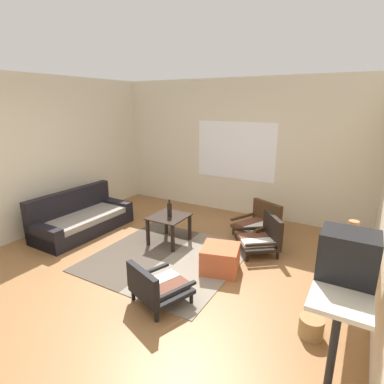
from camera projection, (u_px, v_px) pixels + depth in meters
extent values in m
plane|color=olive|center=(145.00, 278.00, 4.09)|extent=(7.80, 7.80, 0.00)
cube|color=beige|center=(237.00, 148.00, 6.26)|extent=(5.60, 0.12, 2.70)
cube|color=white|center=(235.00, 151.00, 6.23)|extent=(1.66, 0.01, 1.15)
cube|color=beige|center=(29.00, 157.00, 5.24)|extent=(0.12, 6.60, 2.70)
cube|color=#4C4238|center=(140.00, 250.00, 4.86)|extent=(1.02, 2.07, 0.01)
cube|color=gray|center=(197.00, 266.00, 4.37)|extent=(1.02, 2.07, 0.01)
cube|color=black|center=(85.00, 226.00, 5.51)|extent=(0.79, 1.75, 0.23)
cube|color=gray|center=(85.00, 218.00, 5.45)|extent=(0.69, 1.56, 0.10)
cube|color=black|center=(71.00, 207.00, 5.58)|extent=(0.17, 1.73, 0.62)
cube|color=black|center=(115.00, 209.00, 6.13)|extent=(0.76, 0.19, 0.39)
cube|color=black|center=(45.00, 238.00, 4.85)|extent=(0.76, 0.19, 0.39)
cube|color=black|center=(169.00, 217.00, 4.98)|extent=(0.55, 0.60, 0.02)
cube|color=black|center=(166.00, 222.00, 5.38)|extent=(0.04, 0.04, 0.45)
cube|color=black|center=(190.00, 228.00, 5.15)|extent=(0.04, 0.04, 0.45)
cube|color=black|center=(148.00, 233.00, 4.95)|extent=(0.04, 0.04, 0.45)
cube|color=black|center=(173.00, 239.00, 4.72)|extent=(0.04, 0.04, 0.45)
cylinder|color=#472D19|center=(256.00, 242.00, 4.99)|extent=(0.04, 0.04, 0.13)
cylinder|color=#472D19|center=(233.00, 231.00, 5.42)|extent=(0.04, 0.04, 0.13)
cylinder|color=#472D19|center=(277.00, 234.00, 5.28)|extent=(0.04, 0.04, 0.13)
cylinder|color=#472D19|center=(255.00, 224.00, 5.71)|extent=(0.04, 0.04, 0.13)
cube|color=#472D19|center=(255.00, 227.00, 5.33)|extent=(0.82, 0.81, 0.05)
cube|color=silver|center=(259.00, 227.00, 5.21)|extent=(0.42, 0.58, 0.06)
cube|color=brown|center=(250.00, 223.00, 5.38)|extent=(0.42, 0.58, 0.06)
cube|color=#472D19|center=(267.00, 213.00, 5.42)|extent=(0.59, 0.33, 0.39)
cube|color=#472D19|center=(269.00, 227.00, 5.07)|extent=(0.30, 0.57, 0.04)
cube|color=#472D19|center=(244.00, 216.00, 5.52)|extent=(0.30, 0.57, 0.04)
cylinder|color=black|center=(167.00, 280.00, 3.91)|extent=(0.04, 0.04, 0.13)
cylinder|color=black|center=(191.00, 298.00, 3.55)|extent=(0.04, 0.04, 0.13)
cylinder|color=black|center=(133.00, 295.00, 3.61)|extent=(0.04, 0.04, 0.13)
cylinder|color=black|center=(156.00, 316.00, 3.25)|extent=(0.04, 0.04, 0.13)
cube|color=black|center=(162.00, 290.00, 3.56)|extent=(0.73, 0.72, 0.05)
cube|color=silver|center=(158.00, 281.00, 3.63)|extent=(0.35, 0.53, 0.06)
cube|color=brown|center=(168.00, 289.00, 3.48)|extent=(0.35, 0.53, 0.06)
cube|color=black|center=(142.00, 283.00, 3.35)|extent=(0.56, 0.26, 0.32)
cube|color=black|center=(149.00, 272.00, 3.72)|extent=(0.23, 0.54, 0.04)
cube|color=black|center=(175.00, 291.00, 3.33)|extent=(0.23, 0.54, 0.04)
cylinder|color=black|center=(247.00, 257.00, 4.50)|extent=(0.04, 0.04, 0.13)
cylinder|color=black|center=(237.00, 241.00, 5.02)|extent=(0.04, 0.04, 0.13)
cylinder|color=black|center=(277.00, 255.00, 4.56)|extent=(0.04, 0.04, 0.13)
cylinder|color=black|center=(264.00, 240.00, 5.08)|extent=(0.04, 0.04, 0.13)
cube|color=black|center=(257.00, 243.00, 4.76)|extent=(0.81, 0.82, 0.05)
cube|color=silver|center=(258.00, 243.00, 4.64)|extent=(0.51, 0.46, 0.06)
cube|color=brown|center=(253.00, 237.00, 4.85)|extent=(0.51, 0.46, 0.06)
cube|color=black|center=(273.00, 228.00, 4.73)|extent=(0.44, 0.54, 0.41)
cube|color=black|center=(264.00, 244.00, 4.45)|extent=(0.45, 0.36, 0.04)
cube|color=black|center=(251.00, 228.00, 5.01)|extent=(0.45, 0.36, 0.04)
cube|color=#BC5633|center=(220.00, 259.00, 4.22)|extent=(0.60, 0.60, 0.35)
cube|color=beige|center=(347.00, 266.00, 2.81)|extent=(0.45, 1.62, 0.04)
cylinder|color=black|center=(331.00, 360.00, 2.30)|extent=(0.06, 0.06, 0.77)
cylinder|color=black|center=(347.00, 269.00, 3.55)|extent=(0.06, 0.06, 0.77)
cube|color=black|center=(348.00, 255.00, 2.55)|extent=(0.44, 0.36, 0.41)
cube|color=black|center=(321.00, 247.00, 2.65)|extent=(0.01, 0.28, 0.28)
cylinder|color=#A87047|center=(351.00, 239.00, 3.11)|extent=(0.24, 0.24, 0.19)
cylinder|color=#A87047|center=(354.00, 225.00, 3.07)|extent=(0.10, 0.10, 0.10)
cylinder|color=black|center=(170.00, 210.00, 4.94)|extent=(0.07, 0.07, 0.22)
cylinder|color=black|center=(169.00, 202.00, 4.90)|extent=(0.03, 0.03, 0.06)
cylinder|color=#9E7A4C|center=(311.00, 327.00, 3.04)|extent=(0.24, 0.24, 0.20)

